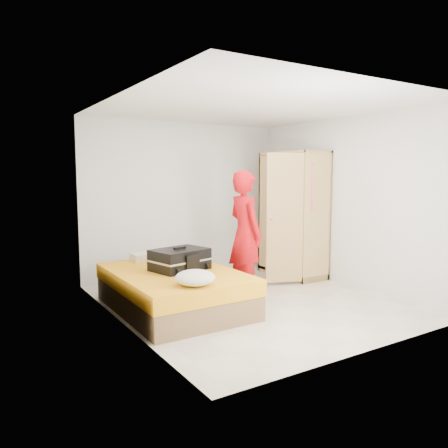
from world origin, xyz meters
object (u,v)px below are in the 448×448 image
wardrobe (292,218)px  person (245,234)px  bed (174,290)px  round_cushion (195,278)px  suitcase (180,260)px

wardrobe → person: (-1.38, -0.60, -0.11)m
bed → round_cushion: round_cushion is taller
round_cushion → suitcase: bearing=75.5°
wardrobe → person: 1.50m
person → round_cushion: (-1.24, -0.82, -0.30)m
bed → person: bearing=2.1°
suitcase → bed: bearing=178.3°
wardrobe → round_cushion: size_ratio=4.67×
bed → wardrobe: wardrobe is taller
bed → suitcase: suitcase is taller
wardrobe → suitcase: (-2.41, -0.62, -0.36)m
person → round_cushion: bearing=125.6°
suitcase → round_cushion: suitcase is taller
wardrobe → person: wardrobe is taller
round_cushion → person: bearing=33.5°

